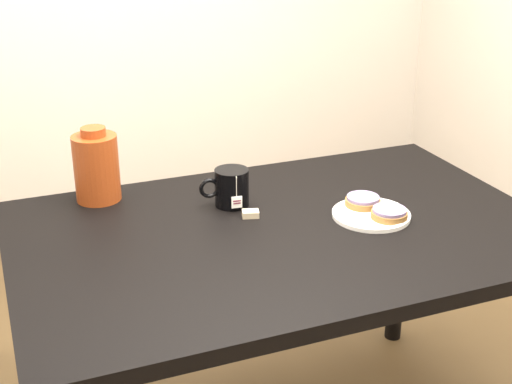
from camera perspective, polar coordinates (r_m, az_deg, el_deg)
table at (r=1.92m, az=2.09°, el=-5.09°), size 1.40×0.90×0.75m
plate at (r=1.96m, az=9.20°, el=-1.74°), size 0.21×0.21×0.02m
bagel_back at (r=2.00m, az=8.55°, el=-0.72°), size 0.14×0.14×0.03m
bagel_front at (r=1.93m, az=10.61°, el=-1.69°), size 0.11×0.11×0.03m
mug at (r=1.99m, az=-2.02°, el=0.38°), size 0.15×0.11×0.11m
teabag_pouch at (r=1.93m, az=-0.44°, el=-1.75°), size 0.05×0.04×0.02m
bagel_package at (r=2.06m, az=-12.65°, el=1.99°), size 0.15×0.15×0.22m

